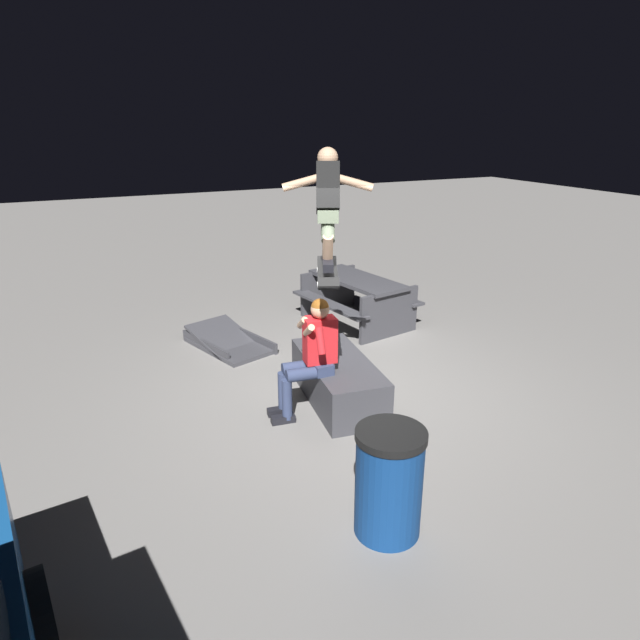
% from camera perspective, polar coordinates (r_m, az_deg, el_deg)
% --- Properties ---
extents(ground_plane, '(40.00, 40.00, 0.00)m').
position_cam_1_polar(ground_plane, '(6.67, 2.87, -7.79)').
color(ground_plane, slate).
extents(ledge_box_main, '(1.66, 0.89, 0.50)m').
position_cam_1_polar(ledge_box_main, '(6.47, 1.86, -6.20)').
color(ledge_box_main, '#38383D').
rests_on(ledge_box_main, ground).
extents(person_sitting_on_ledge, '(0.60, 0.78, 1.34)m').
position_cam_1_polar(person_sitting_on_ledge, '(5.95, -0.99, -3.33)').
color(person_sitting_on_ledge, '#2D3856').
rests_on(person_sitting_on_ledge, ground).
extents(skateboard, '(1.01, 0.61, 0.15)m').
position_cam_1_polar(skateboard, '(5.55, 0.78, 4.95)').
color(skateboard, black).
extents(skater_airborne, '(0.63, 0.84, 1.12)m').
position_cam_1_polar(skater_airborne, '(5.47, 0.80, 12.07)').
color(skater_airborne, black).
extents(kicker_ramp, '(1.45, 1.08, 0.34)m').
position_cam_1_polar(kicker_ramp, '(8.10, -9.35, -2.39)').
color(kicker_ramp, '#38383D').
rests_on(kicker_ramp, ground).
extents(picnic_table_back, '(1.91, 1.62, 0.75)m').
position_cam_1_polar(picnic_table_back, '(8.83, 3.81, 2.78)').
color(picnic_table_back, '#38383D').
rests_on(picnic_table_back, ground).
extents(trash_bin, '(0.55, 0.55, 0.90)m').
position_cam_1_polar(trash_bin, '(4.50, 7.10, -16.22)').
color(trash_bin, navy).
rests_on(trash_bin, ground).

